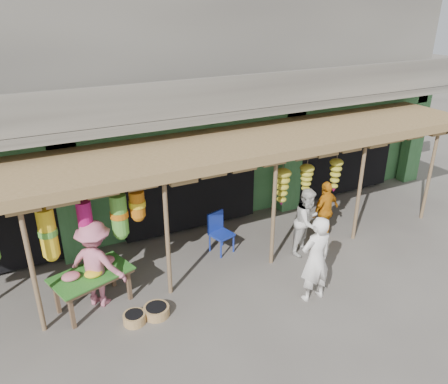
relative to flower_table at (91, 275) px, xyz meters
name	(u,v)px	position (x,y,z in m)	size (l,w,h in m)	color
ground	(229,269)	(2.99, -0.11, -0.72)	(80.00, 80.00, 0.00)	#514C47
building	(152,85)	(2.99, 4.76, 2.65)	(16.40, 6.80, 7.00)	gray
awning	(207,153)	(2.84, 0.69, 1.85)	(14.00, 2.70, 2.79)	brown
flower_table	(91,275)	(0.00, 0.00, 0.00)	(1.69, 1.28, 0.90)	brown
blue_chair	(219,230)	(3.15, 0.74, -0.16)	(0.59, 0.59, 1.00)	navy
basket_mid	(156,311)	(0.99, -0.87, -0.63)	(0.51, 0.51, 0.19)	olive
basket_right	(134,318)	(0.55, -0.88, -0.62)	(0.43, 0.43, 0.20)	#A67A4D
person_front	(316,259)	(4.03, -1.80, 0.21)	(0.68, 0.45, 1.86)	white
person_right	(307,221)	(4.99, -0.27, 0.11)	(0.81, 0.63, 1.66)	silver
person_vendor	(325,211)	(5.80, 0.06, 0.06)	(0.92, 0.38, 1.57)	orange
person_shopper	(96,264)	(0.12, 0.03, 0.20)	(1.19, 0.68, 1.84)	#C3677E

